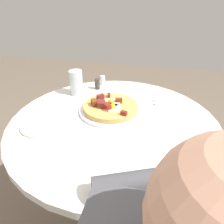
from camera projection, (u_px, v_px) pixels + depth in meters
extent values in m
plane|color=#6B5B4C|center=(113.00, 224.00, 1.30)|extent=(6.00, 6.00, 0.00)
cylinder|color=silver|center=(114.00, 124.00, 0.92)|extent=(0.89, 0.89, 0.03)
cylinder|color=#333338|center=(113.00, 183.00, 1.11)|extent=(0.11, 0.11, 0.72)
cylinder|color=#333338|center=(113.00, 223.00, 1.29)|extent=(0.40, 0.40, 0.02)
cylinder|color=#4C4C51|center=(139.00, 183.00, 0.59)|extent=(0.27, 0.17, 0.07)
cylinder|color=white|center=(110.00, 110.00, 0.98)|extent=(0.28, 0.28, 0.01)
cylinder|color=#DCA558|center=(110.00, 107.00, 0.97)|extent=(0.25, 0.25, 0.02)
cylinder|color=white|center=(112.00, 108.00, 0.93)|extent=(0.07, 0.07, 0.01)
sphere|color=yellow|center=(112.00, 107.00, 0.93)|extent=(0.03, 0.03, 0.03)
cylinder|color=white|center=(111.00, 103.00, 0.97)|extent=(0.08, 0.08, 0.01)
sphere|color=yellow|center=(111.00, 102.00, 0.97)|extent=(0.03, 0.03, 0.03)
cube|color=maroon|center=(102.00, 105.00, 0.93)|extent=(0.04, 0.02, 0.03)
cube|color=maroon|center=(101.00, 103.00, 0.95)|extent=(0.04, 0.02, 0.03)
cube|color=maroon|center=(101.00, 97.00, 1.00)|extent=(0.04, 0.04, 0.02)
cube|color=maroon|center=(107.00, 107.00, 0.92)|extent=(0.04, 0.04, 0.03)
cube|color=maroon|center=(119.00, 101.00, 0.98)|extent=(0.03, 0.02, 0.02)
cube|color=maroon|center=(124.00, 113.00, 0.89)|extent=(0.03, 0.02, 0.02)
cube|color=brown|center=(94.00, 103.00, 0.96)|extent=(0.04, 0.04, 0.03)
cube|color=maroon|center=(109.00, 95.00, 1.03)|extent=(0.02, 0.03, 0.02)
cube|color=#387F2D|center=(119.00, 106.00, 0.95)|extent=(0.01, 0.01, 0.00)
cube|color=#387F2D|center=(120.00, 103.00, 0.97)|extent=(0.01, 0.01, 0.00)
cube|color=#387F2D|center=(113.00, 104.00, 0.97)|extent=(0.01, 0.00, 0.00)
cube|color=#387F2D|center=(108.00, 103.00, 0.97)|extent=(0.01, 0.01, 0.00)
cylinder|color=silver|center=(42.00, 125.00, 0.87)|extent=(0.17, 0.17, 0.01)
cube|color=white|center=(172.00, 103.00, 1.04)|extent=(0.19, 0.16, 0.00)
cube|color=silver|center=(172.00, 101.00, 1.06)|extent=(0.18, 0.03, 0.00)
cube|color=silver|center=(173.00, 104.00, 1.02)|extent=(0.18, 0.03, 0.00)
cylinder|color=silver|center=(76.00, 83.00, 1.11)|extent=(0.07, 0.07, 0.13)
cylinder|color=white|center=(103.00, 80.00, 1.23)|extent=(0.03, 0.03, 0.05)
cylinder|color=#3F3833|center=(97.00, 84.00, 1.18)|extent=(0.03, 0.03, 0.06)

